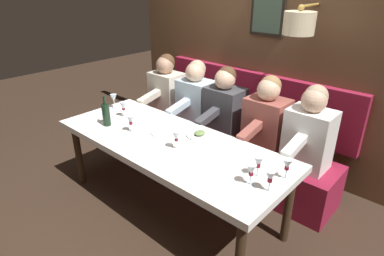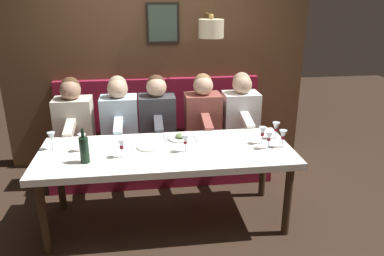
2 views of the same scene
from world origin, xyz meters
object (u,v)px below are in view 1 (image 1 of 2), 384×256
Objects in this scene: diner_far at (196,97)px; wine_glass_7 at (251,171)px; wine_glass_6 at (270,177)px; dining_table at (169,147)px; wine_glass_4 at (258,163)px; diner_middle at (224,105)px; diner_near at (266,118)px; wine_glass_3 at (131,121)px; wine_glass_2 at (123,106)px; diner_farthest at (166,88)px; wine_glass_1 at (114,98)px; wine_glass_0 at (176,137)px; wine_bottle at (106,114)px; wine_glass_5 at (287,165)px; diner_nearest at (309,131)px.

diner_far reaches higher than wine_glass_7.
wine_glass_6 is at bearing -122.31° from diner_far.
diner_far reaches higher than dining_table.
wine_glass_4 and wine_glass_6 have the same top height.
diner_middle reaches higher than dining_table.
diner_near is 4.82× the size of wine_glass_3.
diner_middle is 1.37m from wine_glass_7.
diner_near is at bearing -40.95° from wine_glass_3.
diner_near is 4.82× the size of wine_glass_2.
wine_glass_1 is (-0.74, 0.07, 0.04)m from diner_farthest.
diner_near is 1.66m from wine_glass_1.
wine_glass_1 is at bearing 142.76° from diner_far.
dining_table is at bearing 68.74° from wine_glass_0.
wine_bottle is (-1.06, 0.23, 0.04)m from diner_far.
wine_glass_0 is 1.00× the size of wine_glass_2.
wine_bottle is at bearing 132.32° from diner_near.
diner_far reaches higher than wine_glass_6.
wine_glass_4 is at bearing 122.81° from wine_glass_5.
wine_bottle is at bearing 123.42° from diner_nearest.
wine_bottle is at bearing 92.99° from wine_glass_7.
wine_glass_7 is (0.02, -1.31, 0.00)m from wine_glass_3.
wine_glass_3 is 0.31m from wine_bottle.
diner_near reaches higher than wine_glass_0.
diner_nearest is 4.82× the size of wine_glass_4.
diner_middle reaches higher than wine_glass_5.
diner_nearest and diner_middle have the same top height.
diner_middle is at bearing -19.33° from wine_glass_3.
diner_nearest is 0.97m from wine_glass_7.
wine_glass_7 is (-0.09, -0.92, 0.18)m from dining_table.
diner_nearest is 0.95m from diner_middle.
wine_glass_3 is (-0.99, -0.56, 0.04)m from diner_farthest.
diner_farthest is 2.03m from wine_glass_4.
diner_middle reaches higher than wine_glass_6.
wine_glass_2 is (-0.81, 1.21, 0.04)m from diner_near.
wine_glass_3 is (-0.05, 0.55, -0.00)m from wine_glass_0.
wine_glass_2 is at bearing 116.20° from diner_nearest.
diner_middle is (0.00, 0.51, 0.00)m from diner_near.
dining_table is at bearing -177.35° from diner_middle.
diner_nearest is 1.84m from wine_glass_2.
wine_glass_4 is (-0.85, -0.94, 0.04)m from diner_middle.
diner_nearest is at bearing -90.00° from diner_near.
diner_far reaches higher than wine_bottle.
diner_far is 1.00× the size of diner_farthest.
diner_near is (0.88, -0.47, 0.14)m from dining_table.
wine_glass_1 and wine_glass_7 have the same top height.
wine_glass_5 is at bearing -90.05° from wine_glass_1.
wine_glass_4 is 1.60m from wine_bottle.
diner_middle is 1.27m from wine_glass_4.
dining_table is 1.09m from wine_glass_5.
wine_glass_4 and wine_glass_7 have the same top height.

